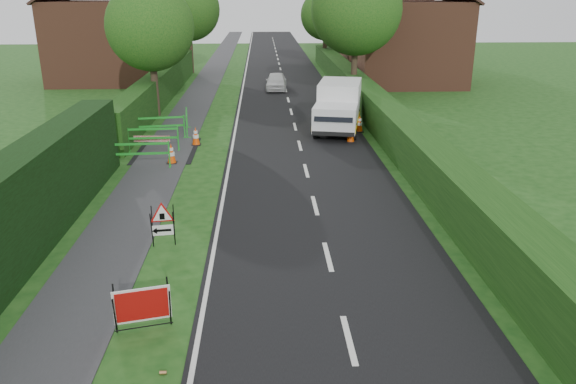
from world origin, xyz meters
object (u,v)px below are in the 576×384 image
triangle_sign (161,221)px  hatchback_car (276,81)px  red_rect_sign (142,306)px  works_van (338,106)px

triangle_sign → hatchback_car: 24.16m
red_rect_sign → hatchback_car: (3.31, 27.64, 0.03)m
triangle_sign → works_van: (6.15, 12.46, 0.45)m
red_rect_sign → hatchback_car: size_ratio=0.36×
red_rect_sign → triangle_sign: size_ratio=1.15×
red_rect_sign → triangle_sign: (-0.24, 3.75, 0.19)m
hatchback_car → red_rect_sign: bearing=-94.0°
works_van → hatchback_car: size_ratio=1.55×
triangle_sign → works_van: size_ratio=0.20×
hatchback_car → works_van: bearing=-74.4°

